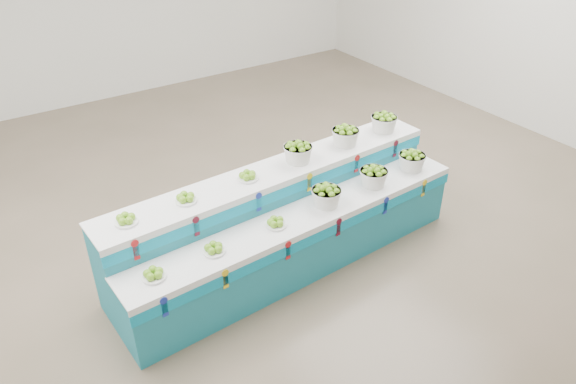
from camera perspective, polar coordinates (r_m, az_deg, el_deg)
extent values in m
plane|color=brown|center=(6.68, -2.55, -3.34)|extent=(10.00, 10.00, 0.00)
cylinder|color=white|center=(4.91, -13.86, -8.25)|extent=(0.22, 0.22, 0.10)
cylinder|color=white|center=(5.09, -7.76, -5.82)|extent=(0.22, 0.22, 0.10)
cylinder|color=white|center=(5.38, -1.28, -3.14)|extent=(0.22, 0.22, 0.10)
cylinder|color=white|center=(5.11, -16.57, -2.70)|extent=(0.22, 0.22, 0.10)
cylinder|color=white|center=(5.28, -10.63, -0.56)|extent=(0.22, 0.22, 0.10)
cylinder|color=white|center=(5.56, -4.24, 1.74)|extent=(0.22, 0.22, 0.10)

